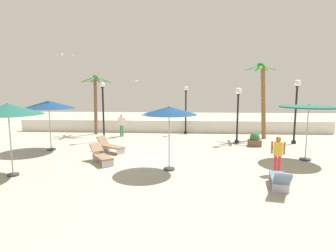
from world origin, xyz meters
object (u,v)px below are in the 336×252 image
Objects in this scene: patio_umbrella_2 at (8,109)px; guest_0 at (278,152)px; lounge_chair_1 at (110,145)px; lamp_post_1 at (186,106)px; lamp_post_3 at (238,106)px; lamp_post_0 at (296,101)px; seagull_0 at (62,55)px; patio_umbrella_3 at (309,110)px; guest_1 at (122,123)px; seagull_1 at (137,81)px; lamp_post_2 at (103,108)px; lounge_chair_2 at (280,178)px; palm_tree_1 at (262,92)px; lounge_chair_0 at (101,155)px; palm_tree_0 at (96,95)px; patio_umbrella_1 at (49,105)px; planter at (255,140)px; patio_umbrella_0 at (169,111)px.

guest_0 is at bearing 4.64° from patio_umbrella_2.
patio_umbrella_2 is 5.74m from lounge_chair_1.
lamp_post_3 is (3.33, -3.56, 0.24)m from lamp_post_1.
seagull_0 is (-14.10, -2.35, 2.72)m from lamp_post_0.
seagull_0 is (-13.06, 1.84, 2.95)m from patio_umbrella_3.
guest_1 is 1.63× the size of seagull_1.
lounge_chair_1 is (1.32, -3.22, -1.87)m from lamp_post_2.
lounge_chair_2 is (-2.65, -4.15, -2.13)m from patio_umbrella_3.
guest_0 is at bearing -100.43° from palm_tree_1.
patio_umbrella_3 is 1.70× the size of guest_1.
lamp_post_3 reaches higher than lounge_chair_0.
lamp_post_2 is at bearing 105.13° from lounge_chair_0.
palm_tree_1 reaches higher than lounge_chair_2.
seagull_0 is 6.04m from seagull_1.
lounge_chair_1 is (-0.15, 2.23, -0.02)m from lounge_chair_0.
guest_0 is (-1.53, -8.29, -2.37)m from palm_tree_1.
patio_umbrella_2 is at bearing -90.99° from palm_tree_0.
patio_umbrella_1 is 5.72m from palm_tree_0.
planter reaches higher than lounge_chair_2.
palm_tree_1 reaches higher than patio_umbrella_0.
planter is (9.84, -1.02, -1.87)m from lamp_post_2.
lamp_post_1 is 5.11m from guest_1.
palm_tree_0 reaches higher than lounge_chair_0.
seagull_0 is at bearing 158.68° from guest_0.
guest_1 is at bearing 61.69° from seagull_0.
lamp_post_1 is (0.73, 9.66, -0.38)m from patio_umbrella_0.
seagull_1 is at bearing 157.04° from planter.
palm_tree_0 reaches higher than seagull_1.
patio_umbrella_3 is at bearing -103.89° from lamp_post_0.
lamp_post_2 reaches higher than patio_umbrella_1.
lamp_post_3 reaches higher than lounge_chair_2.
lamp_post_2 is 1.10× the size of lamp_post_3.
lamp_post_2 reaches higher than planter.
patio_umbrella_0 is 0.72× the size of lamp_post_2.
patio_umbrella_3 reaches higher than guest_0.
lamp_post_2 is 11.59m from guest_0.
patio_umbrella_1 is 1.81× the size of guest_0.
patio_umbrella_3 is 12.31m from lamp_post_2.
seagull_1 is at bearing 122.99° from lounge_chair_2.
guest_1 is (2.18, -0.88, -2.03)m from palm_tree_0.
lamp_post_0 reaches higher than lamp_post_1.
guest_1 is at bearing 178.47° from palm_tree_1.
lamp_post_0 is at bearing 76.11° from patio_umbrella_3.
guest_1 is 3.33m from seagull_1.
lamp_post_1 reaches higher than planter.
palm_tree_1 is 9.08m from seagull_1.
palm_tree_0 is at bearing 116.84° from lamp_post_2.
lounge_chair_1 is at bearing -158.63° from lamp_post_3.
guest_1 is (-11.78, 1.96, -1.75)m from lamp_post_0.
lounge_chair_2 is at bearing -57.01° from seagull_1.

